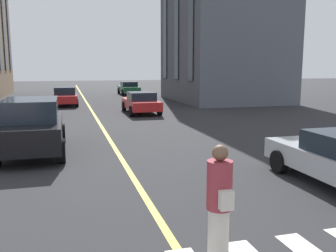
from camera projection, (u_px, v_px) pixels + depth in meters
lane_centre_line at (97, 118)px, 21.28m from camera, size 80.00×0.16×0.01m
car_black_parked_a at (32, 126)px, 12.54m from camera, size 4.70×2.14×1.88m
car_green_oncoming at (129, 88)px, 39.61m from camera, size 4.40×1.95×1.37m
car_red_mid at (65, 96)px, 28.25m from camera, size 3.90×1.89×1.40m
car_red_near at (141, 102)px, 23.55m from camera, size 4.40×1.95×1.37m
pedestrian_near at (219, 205)px, 5.48m from camera, size 0.50×0.38×1.83m
building_right_near at (223, 21)px, 31.62m from camera, size 11.03×8.38×13.55m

